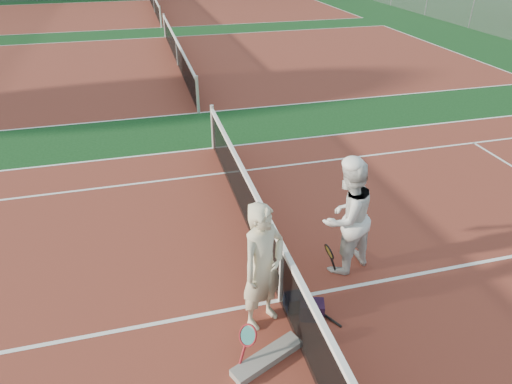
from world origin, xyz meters
TOP-DOWN VIEW (x-y plane):
  - ground at (0.00, 0.00)m, footprint 130.00×130.00m
  - court_main at (0.00, 0.00)m, footprint 23.77×10.97m
  - court_far_a at (0.00, 13.50)m, footprint 23.77×10.97m
  - court_far_b at (0.00, 27.00)m, footprint 23.77×10.97m
  - net_main at (0.00, 0.00)m, footprint 0.10×10.98m
  - net_far_a at (0.00, 13.50)m, footprint 0.10×10.98m
  - net_far_b at (0.00, 27.00)m, footprint 0.10×10.98m
  - player_a at (-0.35, -0.29)m, footprint 0.81×0.73m
  - player_b at (1.18, 0.50)m, footprint 1.12×1.00m
  - racket_red at (-0.70, -0.89)m, footprint 0.42×0.42m
  - racket_black_held at (0.88, 0.36)m, footprint 0.26×0.29m
  - racket_spare at (0.42, -0.30)m, footprint 0.53×0.66m
  - sports_bag_navy at (0.17, -0.21)m, footprint 0.33×0.23m
  - sports_bag_purple at (0.32, -0.42)m, footprint 0.39×0.32m
  - net_cover_canvas at (-0.48, -0.98)m, footprint 1.01×0.61m
  - water_bottle at (0.26, -0.33)m, footprint 0.09×0.09m

SIDE VIEW (x-z plane):
  - ground at x=0.00m, z-range 0.00..0.00m
  - court_main at x=0.00m, z-range 0.00..0.01m
  - court_far_a at x=0.00m, z-range 0.00..0.01m
  - court_far_b at x=0.00m, z-range 0.00..0.01m
  - racket_spare at x=0.42m, z-range 0.00..0.05m
  - net_cover_canvas at x=-0.48m, z-range 0.00..0.11m
  - sports_bag_navy at x=0.17m, z-range 0.00..0.26m
  - sports_bag_purple at x=0.32m, z-range 0.00..0.27m
  - water_bottle at x=0.26m, z-range 0.00..0.30m
  - racket_red at x=-0.70m, z-range 0.00..0.53m
  - racket_black_held at x=0.88m, z-range 0.00..0.57m
  - net_main at x=0.00m, z-range 0.00..1.02m
  - net_far_a at x=0.00m, z-range 0.00..1.02m
  - net_far_b at x=0.00m, z-range 0.00..1.02m
  - player_a at x=-0.35m, z-range 0.00..1.87m
  - player_b at x=1.18m, z-range 0.00..1.88m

